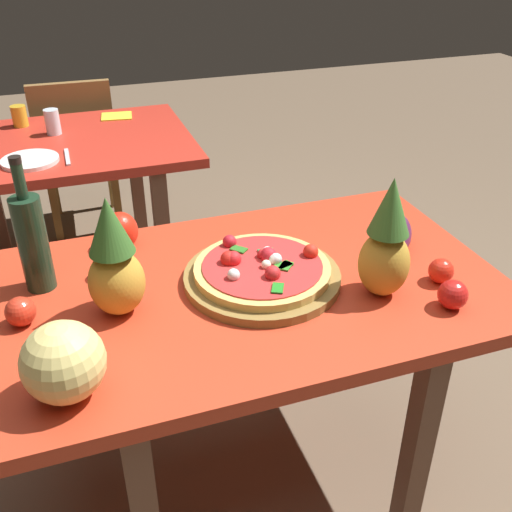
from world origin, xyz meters
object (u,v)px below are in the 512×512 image
(pineapple_left, at_px, (386,244))
(napkin_folded, at_px, (117,116))
(melon, at_px, (63,362))
(eggplant, at_px, (396,234))
(background_table, at_px, (63,164))
(knife_utensil, at_px, (67,157))
(display_table, at_px, (245,311))
(pizza_board, at_px, (262,277))
(tomato_beside_pepper, at_px, (441,271))
(tomato_near_board, at_px, (453,295))
(drinking_glass_juice, at_px, (19,116))
(pizza, at_px, (262,267))
(dining_chair, at_px, (77,147))
(pineapple_right, at_px, (114,263))
(wine_bottle, at_px, (32,241))
(tomato_by_bottle, at_px, (20,312))
(dinner_plate, at_px, (30,160))
(tomato_at_corner, at_px, (105,267))
(bell_pepper, at_px, (120,231))
(drinking_glass_water, at_px, (52,122))

(pineapple_left, bearing_deg, napkin_folded, 104.36)
(melon, xyz_separation_m, eggplant, (0.94, 0.31, -0.04))
(background_table, height_order, knife_utensil, knife_utensil)
(display_table, height_order, pizza_board, pizza_board)
(melon, xyz_separation_m, knife_utensil, (0.09, 1.37, -0.08))
(tomato_beside_pepper, xyz_separation_m, knife_utensil, (-0.87, 1.25, -0.03))
(tomato_near_board, relative_size, drinking_glass_juice, 0.81)
(pizza, distance_m, pineapple_left, 0.33)
(dining_chair, xyz_separation_m, tomato_beside_pepper, (0.80, -2.08, 0.28))
(dining_chair, bearing_deg, display_table, 100.82)
(pizza_board, bearing_deg, pineapple_right, -178.39)
(eggplant, bearing_deg, pineapple_right, -176.10)
(eggplant, distance_m, knife_utensil, 1.35)
(pizza, height_order, eggplant, eggplant)
(wine_bottle, relative_size, melon, 2.13)
(knife_utensil, bearing_deg, pizza, -67.84)
(tomato_by_bottle, bearing_deg, melon, -72.66)
(pineapple_right, distance_m, tomato_beside_pepper, 0.84)
(pineapple_left, distance_m, tomato_by_bottle, 0.90)
(display_table, xyz_separation_m, tomato_near_board, (0.45, -0.27, 0.12))
(wine_bottle, height_order, dinner_plate, wine_bottle)
(dining_chair, height_order, tomato_at_corner, dining_chair)
(melon, xyz_separation_m, bell_pepper, (0.19, 0.58, -0.03))
(pizza, bearing_deg, tomato_near_board, -33.69)
(dinner_plate, bearing_deg, pizza, -62.60)
(tomato_by_bottle, height_order, drinking_glass_juice, drinking_glass_juice)
(pizza, height_order, tomato_at_corner, pizza)
(wine_bottle, relative_size, drinking_glass_water, 3.35)
(pineapple_right, height_order, eggplant, pineapple_right)
(drinking_glass_water, bearing_deg, napkin_folded, 28.30)
(tomato_by_bottle, bearing_deg, display_table, -1.27)
(display_table, distance_m, dining_chair, 1.96)
(melon, height_order, bell_pepper, melon)
(display_table, relative_size, dinner_plate, 6.19)
(pizza, relative_size, tomato_by_bottle, 5.03)
(dinner_plate, bearing_deg, eggplant, -46.67)
(tomato_by_bottle, bearing_deg, bell_pepper, 47.11)
(dining_chair, height_order, drinking_glass_water, dining_chair)
(melon, distance_m, napkin_folded, 1.87)
(melon, relative_size, eggplant, 0.85)
(dining_chair, xyz_separation_m, napkin_folded, (0.19, -0.36, 0.25))
(pizza, relative_size, pineapple_left, 1.13)
(knife_utensil, distance_m, napkin_folded, 0.54)
(tomato_beside_pepper, bearing_deg, dining_chair, 111.11)
(bell_pepper, xyz_separation_m, tomato_at_corner, (-0.06, -0.15, -0.02))
(wine_bottle, relative_size, dinner_plate, 1.64)
(dinner_plate, height_order, napkin_folded, dinner_plate)
(bell_pepper, distance_m, drinking_glass_water, 1.11)
(pizza_board, relative_size, wine_bottle, 1.15)
(tomato_beside_pepper, height_order, tomato_by_bottle, tomato_by_bottle)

